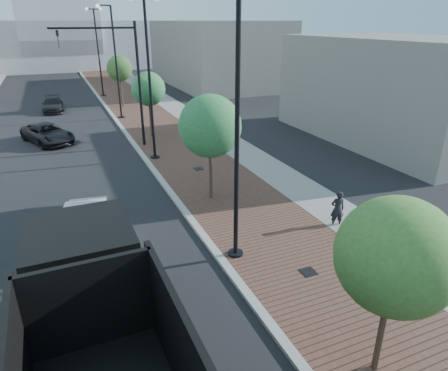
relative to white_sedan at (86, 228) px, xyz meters
name	(u,v)px	position (x,y,z in m)	size (l,w,h in m)	color
sidewalk	(140,103)	(7.77, 27.04, -0.68)	(7.00, 140.00, 0.12)	#4C2D23
concrete_strip	(165,101)	(10.47, 27.04, -0.67)	(2.40, 140.00, 0.13)	slate
curb	(105,106)	(4.27, 27.04, -0.67)	(0.30, 140.00, 0.14)	gray
white_sedan	(86,228)	(0.00, 0.00, 0.00)	(1.56, 4.48, 1.47)	silver
dark_car_mid	(47,133)	(-1.17, 15.58, -0.07)	(2.21, 4.79, 1.33)	black
dark_car_far	(53,104)	(-0.56, 26.77, -0.10)	(1.80, 4.42, 1.28)	black
pedestrian	(337,209)	(9.72, -2.49, 0.06)	(0.58, 0.38, 1.60)	black
streetlight_1	(234,143)	(4.76, -2.96, 3.60)	(1.44, 0.56, 9.21)	black
streetlight_2	(150,80)	(4.87, 9.04, 4.08)	(1.72, 0.56, 9.28)	black
streetlight_3	(115,68)	(4.76, 21.04, 3.60)	(1.44, 0.56, 9.21)	black
streetlight_4	(98,52)	(4.87, 33.04, 4.08)	(1.72, 0.56, 9.28)	black
traffic_mast	(124,72)	(3.97, 12.04, 4.24)	(5.09, 0.20, 8.00)	black
tree_0	(397,256)	(5.91, -8.94, 2.58)	(2.65, 2.65, 4.65)	#382619
tree_1	(211,126)	(5.91, 2.06, 2.89)	(2.85, 2.85, 5.06)	#382619
tree_2	(149,89)	(5.91, 14.06, 2.79)	(2.43, 2.39, 4.73)	#382619
tree_3	(120,68)	(5.91, 26.06, 3.00)	(2.45, 2.42, 4.96)	#382619
convention_center	(58,32)	(2.27, 72.04, 5.27)	(50.00, 30.00, 50.00)	#A4A7AE
commercial_block_ne	(215,53)	(20.27, 37.04, 3.26)	(12.00, 22.00, 8.00)	slate
commercial_block_e	(400,89)	(22.27, 7.04, 2.76)	(10.00, 16.00, 7.00)	slate
utility_cover_1	(308,272)	(6.67, -4.96, -0.61)	(0.50, 0.50, 0.02)	black
utility_cover_2	(199,169)	(6.67, 6.04, -0.61)	(0.50, 0.50, 0.02)	black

